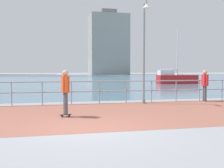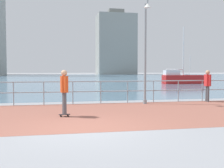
{
  "view_description": "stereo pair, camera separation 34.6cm",
  "coord_description": "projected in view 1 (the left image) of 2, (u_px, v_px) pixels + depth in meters",
  "views": [
    {
      "loc": [
        -1.09,
        -7.84,
        1.7
      ],
      "look_at": [
        1.52,
        3.51,
        1.1
      ],
      "focal_mm": 44.33,
      "sensor_mm": 36.0,
      "label": 1
    },
    {
      "loc": [
        -0.75,
        -7.91,
        1.7
      ],
      "look_at": [
        1.52,
        3.51,
        1.1
      ],
      "focal_mm": 44.33,
      "sensor_mm": 36.0,
      "label": 2
    }
  ],
  "objects": [
    {
      "name": "ground",
      "position": [
        55.0,
        80.0,
        46.89
      ],
      "size": [
        220.0,
        220.0,
        0.0
      ],
      "primitive_type": "plane",
      "color": "gray"
    },
    {
      "name": "bystander",
      "position": [
        205.0,
        83.0,
        14.85
      ],
      "size": [
        0.26,
        0.55,
        1.68
      ],
      "color": "#4C4C51",
      "rests_on": "ground"
    },
    {
      "name": "waterfront_railing",
      "position": [
        71.0,
        88.0,
        13.61
      ],
      "size": [
        25.25,
        0.06,
        1.15
      ],
      "color": "#8C99A3",
      "rests_on": "ground"
    },
    {
      "name": "brick_paving",
      "position": [
        78.0,
        114.0,
        10.52
      ],
      "size": [
        28.0,
        6.44,
        0.01
      ],
      "primitive_type": "cube",
      "color": "#935647",
      "rests_on": "ground"
    },
    {
      "name": "sailboat_ivory",
      "position": [
        182.0,
        78.0,
        46.65
      ],
      "size": [
        3.13,
        1.52,
        4.22
      ],
      "color": "white",
      "rests_on": "ground"
    },
    {
      "name": "tower_brick",
      "position": [
        108.0,
        44.0,
        106.1
      ],
      "size": [
        14.4,
        10.4,
        24.67
      ],
      "color": "#939993",
      "rests_on": "ground"
    },
    {
      "name": "skateboarder",
      "position": [
        65.0,
        89.0,
        9.9
      ],
      "size": [
        0.41,
        0.56,
        1.69
      ],
      "color": "black",
      "rests_on": "ground"
    },
    {
      "name": "sailboat_teal",
      "position": [
        176.0,
        78.0,
        34.09
      ],
      "size": [
        4.99,
        1.65,
        6.96
      ],
      "color": "#B21E1E",
      "rests_on": "ground"
    },
    {
      "name": "lamppost",
      "position": [
        144.0,
        42.0,
        13.55
      ],
      "size": [
        0.36,
        0.81,
        5.54
      ],
      "color": "gray",
      "rests_on": "ground"
    },
    {
      "name": "harbor_water",
      "position": [
        54.0,
        78.0,
        57.46
      ],
      "size": [
        180.0,
        88.0,
        0.0
      ],
      "primitive_type": "cube",
      "color": "slate",
      "rests_on": "ground"
    }
  ]
}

